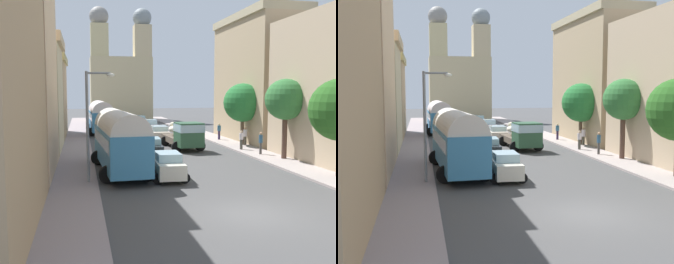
{
  "view_description": "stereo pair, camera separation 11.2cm",
  "coord_description": "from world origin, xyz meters",
  "views": [
    {
      "loc": [
        -6.83,
        -15.33,
        5.14
      ],
      "look_at": [
        0.0,
        16.25,
        1.85
      ],
      "focal_mm": 43.1,
      "sensor_mm": 36.0,
      "label": 1
    },
    {
      "loc": [
        -6.72,
        -15.36,
        5.14
      ],
      "look_at": [
        0.0,
        16.25,
        1.85
      ],
      "focal_mm": 43.1,
      "sensor_mm": 36.0,
      "label": 2
    }
  ],
  "objects": [
    {
      "name": "sidewalk_left",
      "position": [
        -7.25,
        27.0,
        0.07
      ],
      "size": [
        2.5,
        70.0,
        0.14
      ],
      "primitive_type": "cube",
      "color": "gray",
      "rests_on": "ground"
    },
    {
      "name": "streetlamp_near",
      "position": [
        -6.29,
        6.98,
        3.71
      ],
      "size": [
        1.59,
        0.28,
        6.21
      ],
      "color": "gray",
      "rests_on": "ground"
    },
    {
      "name": "distant_church",
      "position": [
        0.0,
        54.89,
        6.8
      ],
      "size": [
        10.39,
        6.78,
        19.07
      ],
      "color": "tan",
      "rests_on": "ground"
    },
    {
      "name": "building_left_1",
      "position": [
        -10.68,
        10.79,
        6.7
      ],
      "size": [
        4.36,
        9.71,
        13.41
      ],
      "color": "beige",
      "rests_on": "ground"
    },
    {
      "name": "car_1",
      "position": [
        1.59,
        33.93,
        0.81
      ],
      "size": [
        2.23,
        3.84,
        1.62
      ],
      "color": "silver",
      "rests_on": "ground"
    },
    {
      "name": "car_5",
      "position": [
        -1.99,
        24.95,
        0.76
      ],
      "size": [
        2.45,
        4.21,
        1.51
      ],
      "color": "#458CC7",
      "rests_on": "ground"
    },
    {
      "name": "roadside_tree_1",
      "position": [
        7.9,
        11.86,
        4.48
      ],
      "size": [
        3.03,
        3.03,
        6.04
      ],
      "color": "brown",
      "rests_on": "ground"
    },
    {
      "name": "pedestrian_1",
      "position": [
        7.07,
        14.1,
        1.12
      ],
      "size": [
        0.31,
        0.31,
        1.91
      ],
      "color": "#43403D",
      "rests_on": "ground"
    },
    {
      "name": "car_3",
      "position": [
        -1.95,
        7.27,
        0.8
      ],
      "size": [
        2.21,
        3.74,
        1.6
      ],
      "color": "beige",
      "rests_on": "ground"
    },
    {
      "name": "cargo_truck_0",
      "position": [
        2.01,
        18.78,
        1.32
      ],
      "size": [
        3.17,
        6.87,
        2.48
      ],
      "color": "#2B5236",
      "rests_on": "ground"
    },
    {
      "name": "building_right_2",
      "position": [
        10.83,
        23.39,
        6.44
      ],
      "size": [
        5.13,
        13.18,
        12.82
      ],
      "color": "tan",
      "rests_on": "ground"
    },
    {
      "name": "pedestrian_2",
      "position": [
        8.01,
        19.41,
        1.03
      ],
      "size": [
        0.49,
        0.49,
        1.81
      ],
      "color": "#474335",
      "rests_on": "ground"
    },
    {
      "name": "pedestrian_3",
      "position": [
        7.11,
        24.08,
        1.04
      ],
      "size": [
        0.46,
        0.46,
        1.82
      ],
      "color": "#2D2341",
      "rests_on": "ground"
    },
    {
      "name": "ground_plane",
      "position": [
        0.0,
        27.0,
        0.0
      ],
      "size": [
        154.0,
        154.0,
        0.0
      ],
      "primitive_type": "plane",
      "color": "#474647"
    },
    {
      "name": "pedestrian_0",
      "position": [
        6.6,
        16.92,
        1.01
      ],
      "size": [
        0.37,
        0.37,
        1.77
      ],
      "color": "#413F37",
      "rests_on": "ground"
    },
    {
      "name": "car_0",
      "position": [
        1.21,
        26.3,
        0.75
      ],
      "size": [
        2.51,
        4.4,
        1.47
      ],
      "color": "beige",
      "rests_on": "ground"
    },
    {
      "name": "car_6",
      "position": [
        -1.52,
        33.9,
        0.72
      ],
      "size": [
        2.46,
        3.89,
        1.39
      ],
      "color": "silver",
      "rests_on": "ground"
    },
    {
      "name": "building_left_3",
      "position": [
        -10.52,
        31.46,
        4.52
      ],
      "size": [
        4.45,
        10.66,
        8.97
      ],
      "color": "tan",
      "rests_on": "ground"
    },
    {
      "name": "parked_bus_0",
      "position": [
        -4.48,
        9.98,
        2.17
      ],
      "size": [
        3.5,
        9.69,
        3.92
      ],
      "color": "teal",
      "rests_on": "ground"
    },
    {
      "name": "sidewalk_right",
      "position": [
        7.25,
        27.0,
        0.07
      ],
      "size": [
        2.5,
        70.0,
        0.14
      ],
      "primitive_type": "cube",
      "color": "#A39693",
      "rests_on": "ground"
    },
    {
      "name": "building_right_1",
      "position": [
        10.7,
        10.18,
        5.33
      ],
      "size": [
        4.4,
        11.42,
        10.66
      ],
      "color": "tan",
      "rests_on": "ground"
    },
    {
      "name": "car_4",
      "position": [
        -1.65,
        14.98,
        0.79
      ],
      "size": [
        2.38,
        4.16,
        1.56
      ],
      "color": "black",
      "rests_on": "ground"
    },
    {
      "name": "parked_bus_1",
      "position": [
        -4.52,
        34.12,
        2.15
      ],
      "size": [
        3.49,
        9.12,
        3.93
      ],
      "color": "teal",
      "rests_on": "ground"
    },
    {
      "name": "building_left_2",
      "position": [
        -11.4,
        20.95,
        4.89
      ],
      "size": [
        6.39,
        9.21,
        9.71
      ],
      "color": "beige",
      "rests_on": "ground"
    },
    {
      "name": "roadside_tree_2",
      "position": [
        7.9,
        19.89,
        4.05
      ],
      "size": [
        3.58,
        3.58,
        5.86
      ],
      "color": "brown",
      "rests_on": "ground"
    },
    {
      "name": "car_2",
      "position": [
        1.9,
        45.96,
        0.73
      ],
      "size": [
        2.38,
        4.23,
        1.43
      ],
      "color": "white",
      "rests_on": "ground"
    }
  ]
}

